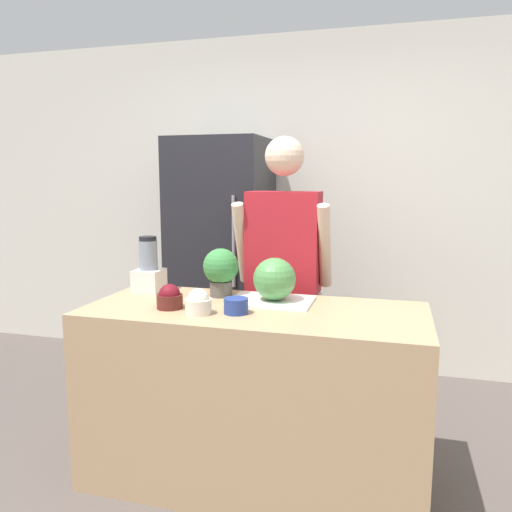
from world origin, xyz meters
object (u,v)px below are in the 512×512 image
at_px(watermelon, 274,279).
at_px(bowl_cherries, 170,298).
at_px(bowl_cream, 198,303).
at_px(blender, 149,269).
at_px(bowl_small_blue, 236,306).
at_px(refrigerator, 222,259).
at_px(person, 283,281).
at_px(potted_plant, 221,269).

relative_size(watermelon, bowl_cherries, 1.71).
height_order(bowl_cream, blender, blender).
bearing_deg(bowl_cherries, blender, 130.85).
height_order(watermelon, bowl_small_blue, watermelon).
relative_size(refrigerator, blender, 5.89).
xyz_separation_m(bowl_cherries, bowl_cream, (0.17, -0.06, 0.00)).
distance_m(refrigerator, blender, 1.10).
bearing_deg(refrigerator, watermelon, -59.40).
distance_m(refrigerator, watermelon, 1.36).
relative_size(refrigerator, watermelon, 8.38).
relative_size(refrigerator, bowl_small_blue, 15.80).
bearing_deg(person, bowl_small_blue, -95.50).
distance_m(person, blender, 0.79).
distance_m(blender, potted_plant, 0.43).
height_order(bowl_cream, potted_plant, potted_plant).
xyz_separation_m(bowl_small_blue, blender, (-0.61, 0.32, 0.09)).
bearing_deg(bowl_cream, bowl_small_blue, 17.99).
bearing_deg(watermelon, blender, 174.18).
bearing_deg(watermelon, potted_plant, 168.45).
bearing_deg(bowl_small_blue, potted_plant, 120.60).
xyz_separation_m(watermelon, bowl_cream, (-0.29, -0.30, -0.07)).
bearing_deg(refrigerator, blender, -92.21).
distance_m(person, bowl_cream, 0.80).
distance_m(watermelon, bowl_cherries, 0.53).
bearing_deg(bowl_cherries, refrigerator, 99.32).
bearing_deg(person, potted_plant, -122.03).
relative_size(bowl_cream, bowl_small_blue, 1.07).
bearing_deg(bowl_cherries, bowl_small_blue, -0.58).
relative_size(blender, potted_plant, 1.19).
height_order(refrigerator, blender, refrigerator).
height_order(bowl_small_blue, potted_plant, potted_plant).
bearing_deg(potted_plant, person, 57.97).
height_order(refrigerator, potted_plant, refrigerator).
xyz_separation_m(refrigerator, potted_plant, (0.39, -1.11, 0.13)).
height_order(refrigerator, bowl_cherries, refrigerator).
bearing_deg(blender, person, 29.75).
bearing_deg(potted_plant, refrigerator, 109.21).
xyz_separation_m(watermelon, bowl_small_blue, (-0.12, -0.25, -0.09)).
distance_m(bowl_small_blue, potted_plant, 0.37).
bearing_deg(bowl_small_blue, blender, 152.32).
distance_m(bowl_cherries, blender, 0.42).
bearing_deg(bowl_cream, bowl_cherries, 161.50).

